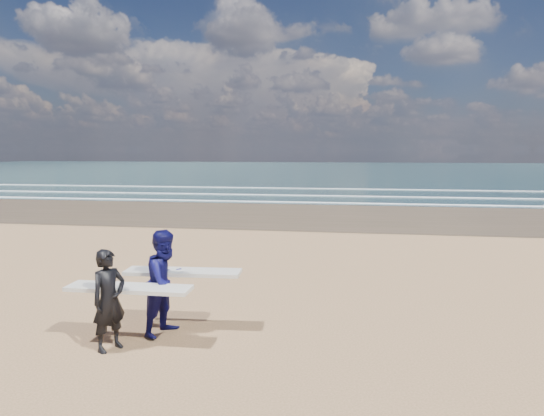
# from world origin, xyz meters

# --- Properties ---
(ocean) EXTENTS (220.00, 100.00, 0.02)m
(ocean) POSITION_xyz_m (20.00, 72.00, 0.01)
(ocean) COLOR #1B363C
(ocean) RESTS_ON ground
(surfer_near) EXTENTS (2.21, 1.01, 1.74)m
(surfer_near) POSITION_xyz_m (0.13, -0.36, 0.89)
(surfer_near) COLOR black
(surfer_near) RESTS_ON ground
(surfer_far) EXTENTS (2.23, 1.25, 1.95)m
(surfer_far) POSITION_xyz_m (0.79, 0.48, 0.98)
(surfer_far) COLOR #0D0C47
(surfer_far) RESTS_ON ground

